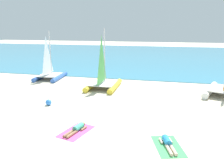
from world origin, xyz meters
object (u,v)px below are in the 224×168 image
at_px(towel_right, 168,146).
at_px(sailboat_blue, 50,72).
at_px(sailboat_yellow, 103,80).
at_px(towel_middle, 76,131).
at_px(beach_ball, 49,102).
at_px(sunbather_middle, 77,129).
at_px(sunbather_right, 168,143).

bearing_deg(towel_right, sailboat_blue, 136.93).
bearing_deg(sailboat_blue, towel_right, -48.51).
bearing_deg(sailboat_yellow, towel_middle, -83.99).
bearing_deg(towel_middle, beach_ball, 135.51).
height_order(sailboat_yellow, towel_middle, sailboat_yellow).
height_order(sunbather_middle, sunbather_right, same).
relative_size(sunbather_right, beach_ball, 3.89).
bearing_deg(sunbather_right, sunbather_middle, 158.46).
distance_m(sailboat_blue, sunbather_right, 15.66).
height_order(sunbather_right, beach_ball, beach_ball).
relative_size(sunbather_middle, sunbather_right, 1.00).
relative_size(sailboat_blue, sunbather_right, 3.06).
bearing_deg(sunbather_middle, towel_middle, -90.00).
xyz_separation_m(towel_right, sunbather_right, (-0.02, 0.06, 0.13)).
bearing_deg(sailboat_blue, sailboat_yellow, -24.61).
height_order(sailboat_yellow, sailboat_blue, sailboat_yellow).
relative_size(towel_middle, beach_ball, 4.78).
relative_size(sunbather_middle, beach_ball, 3.91).
distance_m(sailboat_blue, towel_right, 15.72).
xyz_separation_m(towel_middle, beach_ball, (-3.27, 3.21, 0.19)).
xyz_separation_m(sailboat_yellow, towel_right, (5.33, -8.59, -0.74)).
relative_size(sailboat_yellow, sunbather_right, 3.24).
distance_m(sailboat_blue, sunbather_middle, 12.45).
distance_m(sailboat_yellow, sunbather_middle, 8.20).
relative_size(towel_right, beach_ball, 4.78).
relative_size(sunbather_middle, towel_right, 0.82).
distance_m(sailboat_yellow, towel_middle, 8.27).
distance_m(sunbather_middle, sunbather_right, 4.45).
bearing_deg(beach_ball, towel_right, -25.01).
xyz_separation_m(sunbather_middle, beach_ball, (-3.29, 3.15, 0.07)).
bearing_deg(sailboat_blue, sunbather_middle, -61.05).
bearing_deg(sunbather_right, towel_middle, 159.31).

